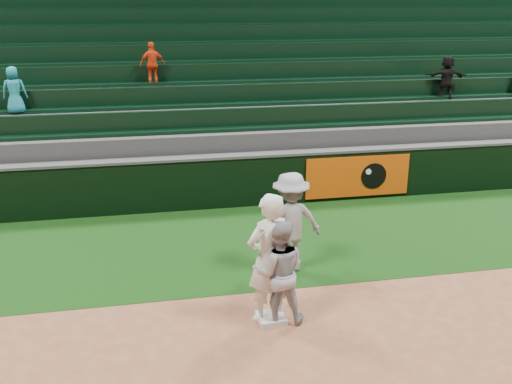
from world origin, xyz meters
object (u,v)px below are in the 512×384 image
baserunner (279,272)px  base_coach (290,222)px  first_base (271,318)px  first_baseman (269,258)px

baserunner → base_coach: base_coach is taller
first_base → base_coach: (0.71, 1.66, 0.87)m
first_baseman → base_coach: 1.72m
baserunner → base_coach: 1.76m
first_base → first_baseman: size_ratio=0.20×
first_base → first_baseman: bearing=104.1°
base_coach → first_baseman: bearing=57.6°
first_baseman → baserunner: (0.14, -0.10, -0.20)m
first_baseman → baserunner: size_ratio=1.24×
first_base → base_coach: size_ratio=0.22×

